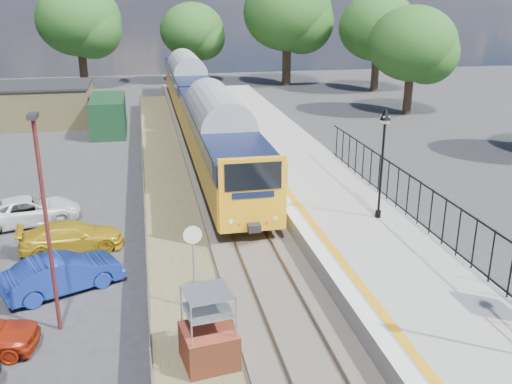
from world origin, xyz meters
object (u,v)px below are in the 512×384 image
object	(u,v)px
speed_sign	(193,253)
carpark_lamp	(45,212)
train	(199,102)
car_blue	(63,273)
brick_plinth	(209,329)
car_yellow	(72,237)
car_white	(28,211)
victorian_lamp_north	(384,137)

from	to	relation	value
speed_sign	carpark_lamp	world-z (taller)	carpark_lamp
train	car_blue	xyz separation A→B (m)	(-7.03, -22.58, -1.69)
brick_plinth	train	bearing A→B (deg)	84.57
car_yellow	speed_sign	bearing A→B (deg)	-147.86
carpark_lamp	car_yellow	xyz separation A→B (m)	(-0.20, 5.83, -3.23)
brick_plinth	car_blue	size ratio (longest dim) A/B	0.57
brick_plinth	speed_sign	bearing A→B (deg)	92.07
car_blue	car_white	bearing A→B (deg)	-6.24
carpark_lamp	car_blue	bearing A→B (deg)	93.33
victorian_lamp_north	speed_sign	size ratio (longest dim) A/B	1.57
carpark_lamp	brick_plinth	bearing A→B (deg)	-31.55
train	carpark_lamp	world-z (taller)	carpark_lamp
brick_plinth	carpark_lamp	distance (m)	5.69
brick_plinth	carpark_lamp	bearing A→B (deg)	148.45
car_yellow	train	bearing A→B (deg)	-26.40
train	speed_sign	bearing A→B (deg)	-96.31
victorian_lamp_north	car_blue	size ratio (longest dim) A/B	1.15
victorian_lamp_north	car_white	bearing A→B (deg)	162.98
speed_sign	car_yellow	xyz separation A→B (m)	(-4.35, 5.51, -1.43)
train	car_white	world-z (taller)	train
train	carpark_lamp	bearing A→B (deg)	-105.38
brick_plinth	speed_sign	distance (m)	3.08
train	car_blue	world-z (taller)	train
carpark_lamp	car_white	world-z (taller)	carpark_lamp
train	victorian_lamp_north	bearing A→B (deg)	-75.42
speed_sign	car_white	world-z (taller)	speed_sign
car_blue	car_yellow	distance (m)	3.37
car_white	car_yellow	bearing A→B (deg)	-159.64
train	car_blue	distance (m)	23.71
car_blue	carpark_lamp	bearing A→B (deg)	158.67
train	brick_plinth	xyz separation A→B (m)	(-2.63, -27.65, -1.25)
victorian_lamp_north	brick_plinth	distance (m)	11.23
train	brick_plinth	size ratio (longest dim) A/B	17.95
train	speed_sign	xyz separation A→B (m)	(-2.73, -24.72, -0.33)
speed_sign	car_white	bearing A→B (deg)	124.12
victorian_lamp_north	speed_sign	xyz separation A→B (m)	(-8.03, -4.35, -2.29)
speed_sign	car_white	distance (m)	11.04
carpark_lamp	car_blue	distance (m)	4.00
car_blue	speed_sign	bearing A→B (deg)	-141.12
brick_plinth	car_white	bearing A→B (deg)	119.44
speed_sign	train	bearing A→B (deg)	81.29
car_blue	car_yellow	xyz separation A→B (m)	(-0.05, 3.37, -0.08)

